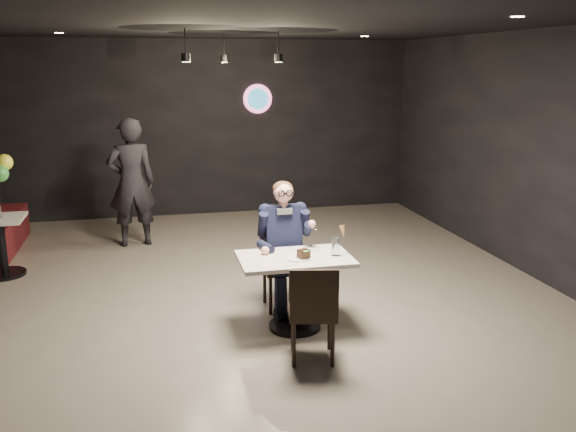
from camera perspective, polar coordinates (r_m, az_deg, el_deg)
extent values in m
plane|color=slate|center=(6.74, -2.63, -8.54)|extent=(9.00, 9.00, 0.00)
cube|color=black|center=(8.21, -5.49, 16.03)|extent=(1.40, 1.20, 0.36)
cube|color=silver|center=(6.11, 0.64, -7.18)|extent=(1.10, 0.70, 0.75)
cube|color=black|center=(6.58, -0.49, -4.80)|extent=(0.42, 0.46, 0.92)
cube|color=black|center=(5.47, 2.30, -8.81)|extent=(0.51, 0.54, 0.92)
cube|color=black|center=(6.50, -0.49, -2.63)|extent=(0.60, 0.80, 1.44)
cylinder|color=white|center=(5.91, 0.92, -3.97)|extent=(0.24, 0.24, 0.01)
cube|color=black|center=(5.89, 1.47, -3.60)|extent=(0.13, 0.12, 0.07)
ellipsoid|color=green|center=(5.85, 1.68, -3.31)|extent=(0.07, 0.04, 0.01)
cylinder|color=silver|center=(6.01, 4.47, -2.88)|extent=(0.08, 0.08, 0.18)
cone|color=tan|center=(6.00, 5.16, -1.43)|extent=(0.07, 0.07, 0.12)
cube|color=silver|center=(8.39, -25.24, -2.64)|extent=(0.59, 0.59, 0.74)
imported|color=black|center=(9.05, -14.43, 3.04)|extent=(0.73, 0.53, 1.86)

